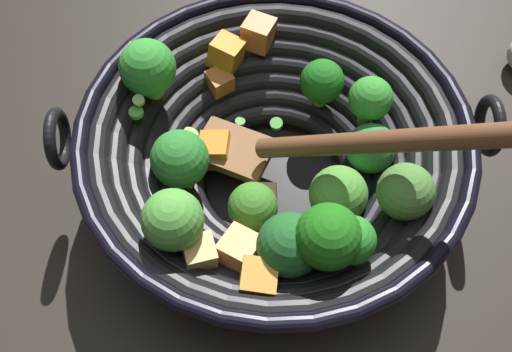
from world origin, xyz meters
TOP-DOWN VIEW (x-y plane):
  - ground_plane at (0.00, 0.00)m, footprint 4.00×4.00m
  - wok at (0.00, 0.00)m, footprint 0.38×0.35m

SIDE VIEW (x-z plane):
  - ground_plane at x=0.00m, z-range 0.00..0.00m
  - wok at x=0.00m, z-range -0.04..0.17m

